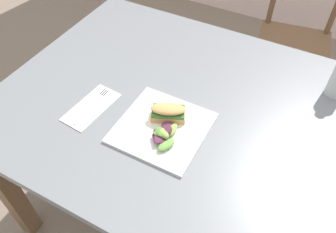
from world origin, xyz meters
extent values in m
plane|color=#7A6B5B|center=(0.00, 0.00, 0.00)|extent=(8.92, 8.92, 0.00)
cube|color=slate|center=(-0.14, -0.05, 0.72)|extent=(1.40, 1.01, 0.03)
cube|color=brown|center=(-0.77, -0.48, 0.35)|extent=(0.07, 0.07, 0.71)
cube|color=brown|center=(-0.77, 0.39, 0.35)|extent=(0.07, 0.07, 0.71)
cylinder|color=brown|center=(-0.12, 0.74, 0.21)|extent=(0.03, 0.03, 0.43)
cylinder|color=brown|center=(0.22, 0.79, 0.21)|extent=(0.03, 0.03, 0.43)
cylinder|color=brown|center=(-0.17, 1.07, 0.21)|extent=(0.03, 0.03, 0.43)
cylinder|color=brown|center=(0.17, 1.12, 0.21)|extent=(0.03, 0.03, 0.43)
cube|color=brown|center=(0.03, 0.93, 0.44)|extent=(0.46, 0.46, 0.02)
cube|color=white|center=(-0.20, -0.18, 0.74)|extent=(0.28, 0.28, 0.01)
cube|color=tan|center=(-0.20, -0.14, 0.76)|extent=(0.12, 0.09, 0.02)
cube|color=#3D7033|center=(-0.21, -0.14, 0.78)|extent=(0.12, 0.10, 0.01)
ellipsoid|color=tan|center=(-0.20, -0.14, 0.79)|extent=(0.13, 0.09, 0.02)
ellipsoid|color=#518438|center=(-0.18, -0.22, 0.76)|extent=(0.06, 0.07, 0.02)
ellipsoid|color=#518438|center=(-0.19, -0.22, 0.77)|extent=(0.04, 0.04, 0.01)
ellipsoid|color=#84A84C|center=(-0.17, -0.19, 0.76)|extent=(0.03, 0.06, 0.02)
ellipsoid|color=#6B9E47|center=(-0.15, -0.25, 0.76)|extent=(0.05, 0.07, 0.02)
ellipsoid|color=#4C2338|center=(-0.19, -0.22, 0.78)|extent=(0.05, 0.03, 0.01)
ellipsoid|color=#84A84C|center=(-0.18, -0.23, 0.78)|extent=(0.05, 0.04, 0.02)
ellipsoid|color=#4C2338|center=(-0.19, -0.24, 0.77)|extent=(0.06, 0.06, 0.01)
ellipsoid|color=#84A84C|center=(-0.19, -0.22, 0.77)|extent=(0.05, 0.05, 0.02)
ellipsoid|color=#518438|center=(-0.19, -0.22, 0.78)|extent=(0.05, 0.05, 0.01)
ellipsoid|color=#602D47|center=(-0.19, -0.18, 0.76)|extent=(0.05, 0.05, 0.01)
ellipsoid|color=#602D47|center=(-0.18, -0.24, 0.77)|extent=(0.04, 0.05, 0.01)
ellipsoid|color=#4C2338|center=(-0.18, -0.21, 0.77)|extent=(0.06, 0.06, 0.02)
cube|color=white|center=(-0.47, -0.21, 0.74)|extent=(0.12, 0.22, 0.00)
cube|color=silver|center=(-0.47, -0.24, 0.75)|extent=(0.01, 0.14, 0.00)
cube|color=silver|center=(-0.47, -0.14, 0.75)|extent=(0.03, 0.05, 0.00)
cube|color=#38383D|center=(-0.46, -0.14, 0.75)|extent=(0.00, 0.03, 0.00)
cube|color=#38383D|center=(-0.47, -0.14, 0.75)|extent=(0.00, 0.03, 0.00)
cube|color=#38383D|center=(-0.47, -0.14, 0.75)|extent=(0.00, 0.03, 0.00)
camera|label=1|loc=(0.15, -0.80, 1.58)|focal=36.04mm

